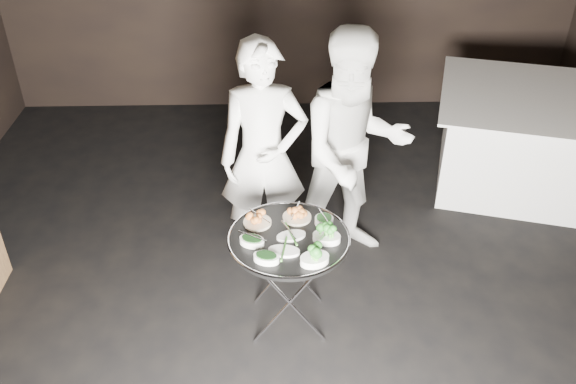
{
  "coord_description": "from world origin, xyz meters",
  "views": [
    {
      "loc": [
        -0.21,
        -2.83,
        3.03
      ],
      "look_at": [
        -0.12,
        0.27,
        0.95
      ],
      "focal_mm": 38.0,
      "sensor_mm": 36.0,
      "label": 1
    }
  ],
  "objects_px": {
    "waiter_left": "(264,157)",
    "dining_table": "(520,139)",
    "serving_tray": "(289,239)",
    "waiter_right": "(354,150)",
    "tray_stand": "(289,277)"
  },
  "relations": [
    {
      "from": "serving_tray",
      "to": "waiter_left",
      "type": "bearing_deg",
      "value": 101.87
    },
    {
      "from": "serving_tray",
      "to": "waiter_right",
      "type": "height_order",
      "value": "waiter_right"
    },
    {
      "from": "dining_table",
      "to": "waiter_left",
      "type": "bearing_deg",
      "value": -156.39
    },
    {
      "from": "waiter_left",
      "to": "dining_table",
      "type": "xyz_separation_m",
      "value": [
        2.26,
        0.99,
        -0.43
      ]
    },
    {
      "from": "tray_stand",
      "to": "dining_table",
      "type": "relative_size",
      "value": 0.47
    },
    {
      "from": "tray_stand",
      "to": "dining_table",
      "type": "distance_m",
      "value": 2.72
    },
    {
      "from": "tray_stand",
      "to": "serving_tray",
      "type": "relative_size",
      "value": 0.92
    },
    {
      "from": "waiter_left",
      "to": "dining_table",
      "type": "height_order",
      "value": "waiter_left"
    },
    {
      "from": "tray_stand",
      "to": "waiter_right",
      "type": "relative_size",
      "value": 0.39
    },
    {
      "from": "waiter_left",
      "to": "waiter_right",
      "type": "distance_m",
      "value": 0.64
    },
    {
      "from": "waiter_right",
      "to": "dining_table",
      "type": "relative_size",
      "value": 1.2
    },
    {
      "from": "waiter_left",
      "to": "serving_tray",
      "type": "bearing_deg",
      "value": -81.92
    },
    {
      "from": "waiter_right",
      "to": "serving_tray",
      "type": "bearing_deg",
      "value": -133.33
    },
    {
      "from": "waiter_right",
      "to": "dining_table",
      "type": "xyz_separation_m",
      "value": [
        1.62,
        0.96,
        -0.46
      ]
    },
    {
      "from": "waiter_right",
      "to": "waiter_left",
      "type": "bearing_deg",
      "value": 171.09
    }
  ]
}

